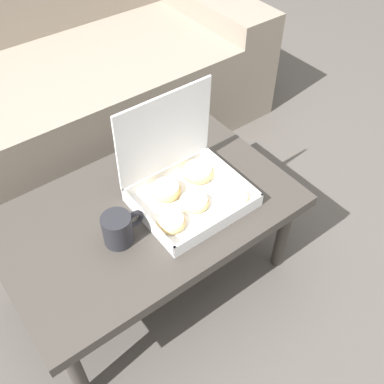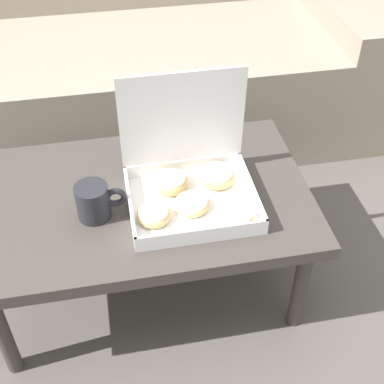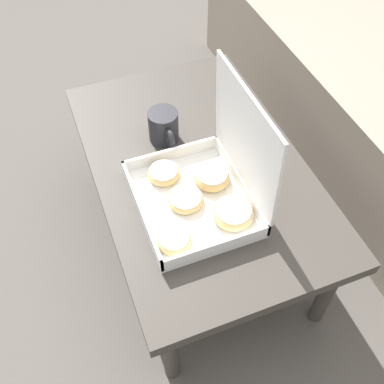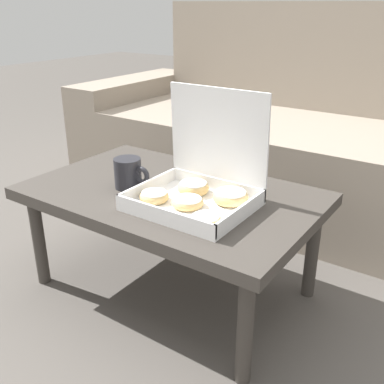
% 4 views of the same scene
% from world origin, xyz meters
% --- Properties ---
extents(ground_plane, '(12.00, 12.00, 0.00)m').
position_xyz_m(ground_plane, '(0.00, 0.00, 0.00)').
color(ground_plane, '#514C47').
extents(couch, '(2.18, 0.87, 0.96)m').
position_xyz_m(couch, '(0.00, 0.84, 0.31)').
color(couch, gray).
rests_on(couch, ground_plane).
extents(coffee_table, '(0.96, 0.60, 0.38)m').
position_xyz_m(coffee_table, '(0.00, -0.13, 0.34)').
color(coffee_table, '#3D3833').
rests_on(coffee_table, ground_plane).
extents(pastry_box, '(0.35, 0.30, 0.34)m').
position_xyz_m(pastry_box, '(0.14, -0.16, 0.44)').
color(pastry_box, white).
rests_on(pastry_box, coffee_table).
extents(coffee_mug, '(0.14, 0.09, 0.10)m').
position_xyz_m(coffee_mug, '(-0.13, -0.19, 0.43)').
color(coffee_mug, '#232328').
rests_on(coffee_mug, coffee_table).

